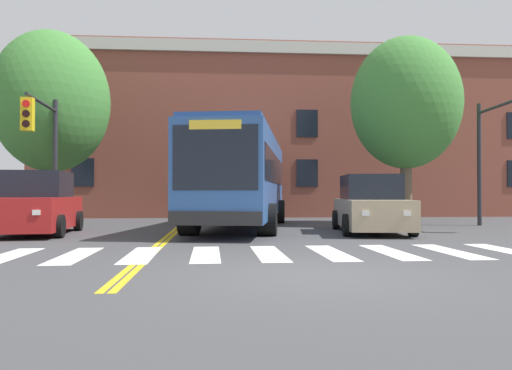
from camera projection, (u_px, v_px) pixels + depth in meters
The scene contains 13 objects.
ground_plane at pixel (318, 275), 7.73m from camera, with size 120.00×120.00×0.00m, color #424244.
crosswalk at pixel (300, 253), 10.54m from camera, with size 12.52×3.01×0.01m.
lane_line_yellow_inner at pixel (187, 219), 24.26m from camera, with size 0.12×36.00×0.01m, color gold.
lane_line_yellow_outer at pixel (191, 219), 24.27m from camera, with size 0.12×36.00×0.01m, color gold.
city_bus at pixel (242, 176), 18.34m from camera, with size 4.34×11.73×3.40m.
car_red_near_lane at pixel (37, 206), 15.28m from camera, with size 2.43×4.52×1.94m.
car_tan_far_lane at pixel (371, 206), 16.01m from camera, with size 2.57×4.89×1.85m.
car_grey_behind_bus at pixel (248, 196), 27.74m from camera, with size 2.34×5.24×2.23m.
traffic_light_near_corner at pixel (501, 137), 17.66m from camera, with size 0.55×4.06×4.75m.
traffic_light_far_corner at pixel (44, 137), 16.60m from camera, with size 0.42×3.34×4.65m.
street_tree_curbside_large at pixel (406, 103), 20.05m from camera, with size 6.19×6.26×7.54m.
street_tree_curbside_small at pixel (52, 102), 19.81m from camera, with size 5.96×5.76×7.72m.
building_facade at pixel (293, 139), 30.40m from camera, with size 28.07×9.93×9.10m.
Camera 1 is at (-1.54, -7.66, 1.29)m, focal length 35.00 mm.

